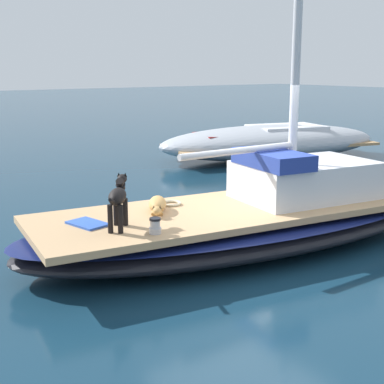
% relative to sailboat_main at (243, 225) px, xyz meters
% --- Properties ---
extents(ground_plane, '(120.00, 120.00, 0.00)m').
position_rel_sailboat_main_xyz_m(ground_plane, '(0.00, 0.00, -0.34)').
color(ground_plane, '#143347').
extents(sailboat_main, '(3.55, 7.53, 0.66)m').
position_rel_sailboat_main_xyz_m(sailboat_main, '(0.00, 0.00, 0.00)').
color(sailboat_main, black).
rests_on(sailboat_main, ground).
extents(cabin_house, '(1.71, 2.40, 0.84)m').
position_rel_sailboat_main_xyz_m(cabin_house, '(0.18, 1.10, 0.67)').
color(cabin_house, silver).
rests_on(cabin_house, sailboat_main).
extents(dog_tan, '(0.84, 0.59, 0.22)m').
position_rel_sailboat_main_xyz_m(dog_tan, '(-0.47, -1.30, 0.43)').
color(dog_tan, tan).
rests_on(dog_tan, sailboat_main).
extents(dog_black, '(0.78, 0.66, 0.70)m').
position_rel_sailboat_main_xyz_m(dog_black, '(-0.05, -2.17, 0.75)').
color(dog_black, black).
rests_on(dog_black, sailboat_main).
extents(deck_winch, '(0.16, 0.16, 0.21)m').
position_rel_sailboat_main_xyz_m(deck_winch, '(0.44, -1.91, 0.42)').
color(deck_winch, '#B7B7BC').
rests_on(deck_winch, sailboat_main).
extents(coiled_rope, '(0.32, 0.32, 0.04)m').
position_rel_sailboat_main_xyz_m(coiled_rope, '(-0.70, -0.90, 0.35)').
color(coiled_rope, beige).
rests_on(coiled_rope, sailboat_main).
extents(deck_towel, '(0.62, 0.47, 0.03)m').
position_rel_sailboat_main_xyz_m(deck_towel, '(-0.45, -2.44, 0.34)').
color(deck_towel, blue).
rests_on(deck_towel, sailboat_main).
extents(moored_boat_port_side, '(4.49, 7.62, 5.54)m').
position_rel_sailboat_main_xyz_m(moored_boat_port_side, '(-5.86, 6.18, 0.21)').
color(moored_boat_port_side, '#B2B7C1').
rests_on(moored_boat_port_side, ground).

